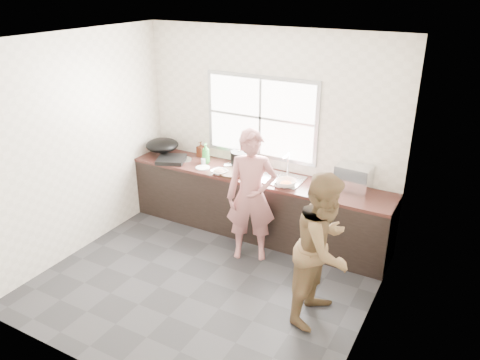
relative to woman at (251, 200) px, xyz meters
The scene contains 30 objects.
floor 1.09m from the woman, 105.72° to the right, with size 3.60×3.20×0.01m, color #2A2A2D.
ceiling 2.08m from the woman, 105.72° to the right, with size 3.60×3.20×0.01m, color silver.
wall_back 1.06m from the woman, 103.46° to the left, with size 3.60×0.01×2.70m, color silver.
wall_left 2.22m from the woman, 159.88° to the right, with size 0.01×3.20×2.70m, color beige.
wall_right 1.85m from the woman, 24.78° to the right, with size 0.01×3.20×2.70m, color beige.
wall_front 2.42m from the woman, 95.06° to the right, with size 3.60×0.01×2.70m, color beige.
cabinet 0.69m from the woman, 110.59° to the left, with size 3.60×0.62×0.82m, color black.
countertop 0.59m from the woman, 110.59° to the left, with size 3.60×0.64×0.04m, color #371B16.
sink 0.58m from the woman, 75.55° to the left, with size 0.55×0.45×0.02m, color silver.
faucet 0.80m from the woman, 79.29° to the left, with size 0.02×0.02×0.30m, color silver.
window_frame 1.19m from the woman, 109.84° to the left, with size 1.60×0.05×1.10m, color #9EA0A5.
window_glazing 1.18m from the woman, 110.39° to the left, with size 1.50×0.01×1.00m, color white.
woman is the anchor object (origin of this frame).
person_side 1.31m from the woman, 29.52° to the right, with size 0.77×0.60×1.58m, color brown.
cutting_board 0.66m from the woman, 140.26° to the left, with size 0.37×0.37×0.04m, color black.
cleaver 0.88m from the woman, 136.17° to the left, with size 0.19×0.09×0.01m, color #BBBEC2.
bowl_mince 0.75m from the woman, 152.50° to the left, with size 0.21×0.21×0.05m, color white.
bowl_crabs 0.50m from the woman, 55.74° to the left, with size 0.21×0.21×0.07m, color white.
bowl_held 0.42m from the woman, 58.25° to the left, with size 0.17×0.17×0.05m, color silver.
black_pot 0.95m from the woman, 126.58° to the left, with size 0.28×0.28×0.20m, color black.
plate_food 1.04m from the woman, 157.06° to the left, with size 0.19×0.19×0.02m, color silver.
bottle_green 1.21m from the woman, 149.82° to the left, with size 0.11×0.11×0.29m, color green.
bottle_brown_tall 1.47m from the woman, 147.48° to the left, with size 0.09×0.09×0.20m, color #451F11.
bottle_brown_short 1.00m from the woman, 127.40° to the left, with size 0.15×0.15×0.19m, color #422410.
glass_jar 1.15m from the woman, 153.10° to the left, with size 0.06×0.06×0.09m, color #B8BDBE.
burner 1.54m from the woman, 164.65° to the left, with size 0.37×0.37×0.06m, color black.
wok 1.86m from the woman, 162.17° to the left, with size 0.47×0.47×0.18m, color black.
dish_rack 1.27m from the woman, 34.88° to the left, with size 0.41×0.29×0.31m, color silver.
pot_lid_left 1.60m from the woman, 163.62° to the left, with size 0.25×0.25×0.01m, color #B1B4B8.
pot_lid_right 1.47m from the woman, 158.65° to the left, with size 0.24×0.24×0.01m, color silver.
Camera 1 is at (2.53, -3.76, 3.24)m, focal length 35.00 mm.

